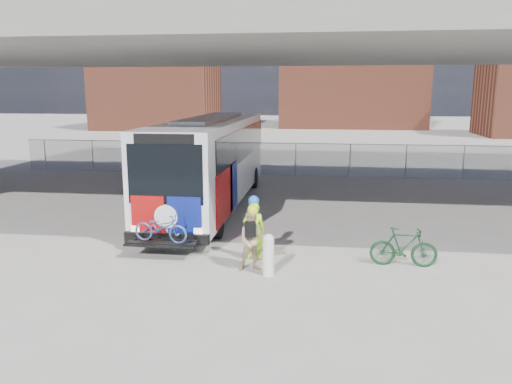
% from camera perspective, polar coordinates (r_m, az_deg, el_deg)
% --- Properties ---
extents(ground, '(160.00, 160.00, 0.00)m').
position_cam_1_polar(ground, '(16.63, -1.26, -4.92)').
color(ground, '#9E9991').
rests_on(ground, ground).
extents(bus, '(2.67, 12.95, 3.69)m').
position_cam_1_polar(bus, '(20.38, -5.14, 4.16)').
color(bus, silver).
rests_on(bus, ground).
extents(overpass, '(40.00, 16.00, 7.95)m').
position_cam_1_polar(overpass, '(19.99, 0.50, 16.81)').
color(overpass, '#605E59').
rests_on(overpass, ground).
extents(chainlink_fence, '(30.00, 0.06, 30.00)m').
position_cam_1_polar(chainlink_fence, '(28.06, 2.52, 4.81)').
color(chainlink_fence, gray).
rests_on(chainlink_fence, ground).
extents(brick_buildings, '(54.00, 22.00, 12.00)m').
position_cam_1_polar(brick_buildings, '(63.99, 6.67, 12.11)').
color(brick_buildings, brown).
rests_on(brick_buildings, ground).
extents(smokestack, '(2.20, 2.20, 25.00)m').
position_cam_1_polar(smokestack, '(72.10, 17.60, 17.24)').
color(smokestack, brown).
rests_on(smokestack, ground).
extents(bollard, '(0.29, 0.29, 1.11)m').
position_cam_1_polar(bollard, '(12.94, 1.43, -7.02)').
color(bollard, white).
rests_on(bollard, ground).
extents(cyclist_hivis, '(0.64, 0.44, 1.85)m').
position_cam_1_polar(cyclist_hivis, '(14.03, -0.26, -4.26)').
color(cyclist_hivis, '#AEFF1A').
rests_on(cyclist_hivis, ground).
extents(cyclist_tan, '(0.94, 0.83, 1.79)m').
position_cam_1_polar(cyclist_tan, '(13.21, -0.36, -5.48)').
color(cyclist_tan, tan).
rests_on(cyclist_tan, ground).
extents(bike_parked, '(1.81, 0.56, 1.08)m').
position_cam_1_polar(bike_parked, '(14.19, 16.50, -6.05)').
color(bike_parked, '#133C1E').
rests_on(bike_parked, ground).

